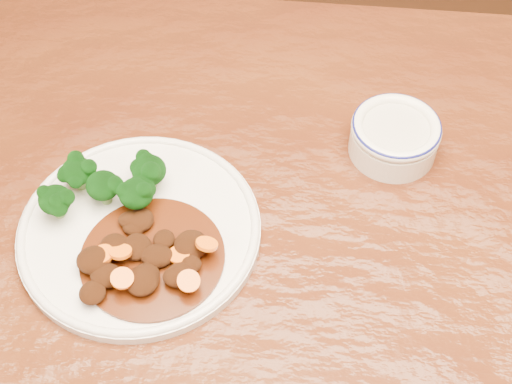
{
  "coord_description": "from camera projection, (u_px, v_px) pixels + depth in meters",
  "views": [
    {
      "loc": [
        -0.07,
        -0.45,
        1.44
      ],
      "look_at": [
        -0.11,
        0.06,
        0.77
      ],
      "focal_mm": 50.0,
      "sensor_mm": 36.0,
      "label": 1
    }
  ],
  "objects": [
    {
      "name": "dinner_plate",
      "position": [
        140.0,
        229.0,
        0.82
      ],
      "size": [
        0.28,
        0.28,
        0.02
      ],
      "rotation": [
        0.0,
        0.0,
        -0.35
      ],
      "color": "white",
      "rests_on": "dining_table"
    },
    {
      "name": "dining_table",
      "position": [
        344.0,
        288.0,
        0.88
      ],
      "size": [
        1.52,
        0.93,
        0.75
      ],
      "rotation": [
        0.0,
        0.0,
        -0.02
      ],
      "color": "#52250E",
      "rests_on": "ground"
    },
    {
      "name": "broccoli_florets",
      "position": [
        107.0,
        184.0,
        0.82
      ],
      "size": [
        0.14,
        0.09,
        0.05
      ],
      "color": "#72974E",
      "rests_on": "dinner_plate"
    },
    {
      "name": "mince_stew",
      "position": [
        146.0,
        258.0,
        0.78
      ],
      "size": [
        0.16,
        0.16,
        0.03
      ],
      "color": "#441C07",
      "rests_on": "dinner_plate"
    },
    {
      "name": "dip_bowl",
      "position": [
        395.0,
        136.0,
        0.89
      ],
      "size": [
        0.11,
        0.11,
        0.05
      ],
      "rotation": [
        0.0,
        0.0,
        -0.07
      ],
      "color": "white",
      "rests_on": "dining_table"
    }
  ]
}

